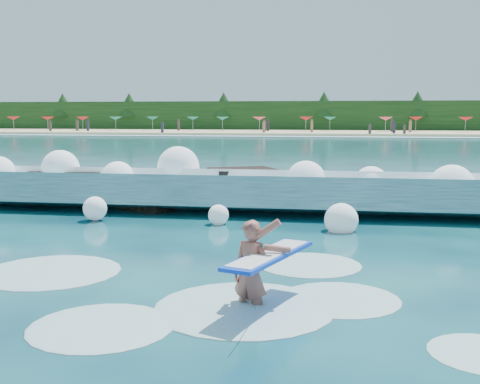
{
  "coord_description": "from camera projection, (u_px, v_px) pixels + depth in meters",
  "views": [
    {
      "loc": [
        3.73,
        -11.19,
        2.94
      ],
      "look_at": [
        1.5,
        2.0,
        1.2
      ],
      "focal_mm": 45.0,
      "sensor_mm": 36.0,
      "label": 1
    }
  ],
  "objects": [
    {
      "name": "ground",
      "position": [
        149.0,
        263.0,
        11.94
      ],
      "size": [
        200.0,
        200.0,
        0.0
      ],
      "primitive_type": "plane",
      "color": "#072238",
      "rests_on": "ground"
    },
    {
      "name": "beach",
      "position": [
        316.0,
        133.0,
        88.18
      ],
      "size": [
        140.0,
        20.0,
        0.4
      ],
      "primitive_type": "cube",
      "color": "tan",
      "rests_on": "ground"
    },
    {
      "name": "wet_band",
      "position": [
        313.0,
        137.0,
        77.44
      ],
      "size": [
        140.0,
        5.0,
        0.08
      ],
      "primitive_type": "cube",
      "color": "silver",
      "rests_on": "ground"
    },
    {
      "name": "treeline",
      "position": [
        319.0,
        117.0,
        97.66
      ],
      "size": [
        140.0,
        4.0,
        5.0
      ],
      "primitive_type": "cube",
      "color": "black",
      "rests_on": "ground"
    },
    {
      "name": "breaking_wave",
      "position": [
        211.0,
        192.0,
        18.54
      ],
      "size": [
        18.11,
        2.82,
        1.56
      ],
      "color": "#336E80",
      "rests_on": "ground"
    },
    {
      "name": "rock_cluster",
      "position": [
        148.0,
        191.0,
        19.6
      ],
      "size": [
        8.21,
        3.4,
        1.4
      ],
      "color": "black",
      "rests_on": "ground"
    },
    {
      "name": "surfer_with_board",
      "position": [
        255.0,
        269.0,
        9.13
      ],
      "size": [
        1.23,
        2.84,
        1.63
      ],
      "color": "#965346",
      "rests_on": "ground"
    },
    {
      "name": "wave_spray",
      "position": [
        214.0,
        180.0,
        18.35
      ],
      "size": [
        15.27,
        4.61,
        2.06
      ],
      "color": "white",
      "rests_on": "ground"
    },
    {
      "name": "surf_foam",
      "position": [
        197.0,
        293.0,
        9.95
      ],
      "size": [
        9.16,
        6.03,
        0.14
      ],
      "color": "silver",
      "rests_on": "ground"
    },
    {
      "name": "beach_umbrellas",
      "position": [
        320.0,
        119.0,
        89.45
      ],
      "size": [
        113.29,
        6.4,
        0.5
      ],
      "color": "#137C6C",
      "rests_on": "ground"
    },
    {
      "name": "beachgoers",
      "position": [
        223.0,
        126.0,
        87.98
      ],
      "size": [
        109.48,
        13.05,
        1.91
      ],
      "color": "#3F332D",
      "rests_on": "ground"
    }
  ]
}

